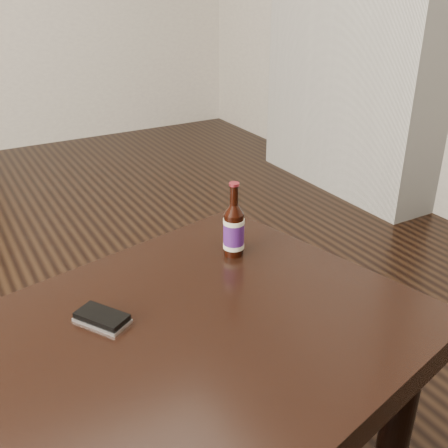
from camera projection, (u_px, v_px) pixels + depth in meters
coffee_table at (117, 398)px, 1.04m from camera, size 1.52×1.09×0.51m
beer_bottle at (234, 230)px, 1.39m from camera, size 0.07×0.07×0.21m
phone at (102, 318)px, 1.14m from camera, size 0.12×0.13×0.02m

